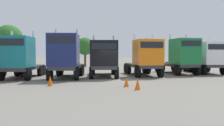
{
  "coord_description": "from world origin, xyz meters",
  "views": [
    {
      "loc": [
        -4.57,
        -16.96,
        2.2
      ],
      "look_at": [
        0.66,
        3.58,
        1.28
      ],
      "focal_mm": 34.08,
      "sensor_mm": 36.0,
      "label": 1
    }
  ],
  "objects_px": {
    "semi_truck_green": "(181,56)",
    "traffic_cone_mid": "(50,81)",
    "semi_truck_black": "(104,58)",
    "traffic_cone_near": "(127,82)",
    "semi_truck_teal": "(19,57)",
    "semi_truck_orange": "(145,57)",
    "traffic_cone_far": "(138,84)",
    "semi_truck_white": "(209,58)",
    "semi_truck_navy": "(65,56)"
  },
  "relations": [
    {
      "from": "traffic_cone_mid",
      "to": "traffic_cone_far",
      "type": "relative_size",
      "value": 0.98
    },
    {
      "from": "semi_truck_black",
      "to": "traffic_cone_near",
      "type": "xyz_separation_m",
      "value": [
        0.27,
        -5.98,
        -1.44
      ]
    },
    {
      "from": "traffic_cone_far",
      "to": "semi_truck_navy",
      "type": "bearing_deg",
      "value": 120.83
    },
    {
      "from": "semi_truck_navy",
      "to": "semi_truck_green",
      "type": "bearing_deg",
      "value": 106.9
    },
    {
      "from": "traffic_cone_near",
      "to": "traffic_cone_mid",
      "type": "relative_size",
      "value": 0.94
    },
    {
      "from": "semi_truck_navy",
      "to": "semi_truck_white",
      "type": "height_order",
      "value": "semi_truck_navy"
    },
    {
      "from": "semi_truck_teal",
      "to": "semi_truck_navy",
      "type": "xyz_separation_m",
      "value": [
        3.89,
        -0.92,
        0.08
      ]
    },
    {
      "from": "semi_truck_orange",
      "to": "traffic_cone_mid",
      "type": "bearing_deg",
      "value": -59.37
    },
    {
      "from": "traffic_cone_mid",
      "to": "semi_truck_navy",
      "type": "bearing_deg",
      "value": 73.79
    },
    {
      "from": "semi_truck_navy",
      "to": "semi_truck_green",
      "type": "xyz_separation_m",
      "value": [
        12.07,
        1.01,
        -0.04
      ]
    },
    {
      "from": "traffic_cone_near",
      "to": "traffic_cone_far",
      "type": "relative_size",
      "value": 0.92
    },
    {
      "from": "semi_truck_black",
      "to": "traffic_cone_mid",
      "type": "height_order",
      "value": "semi_truck_black"
    },
    {
      "from": "traffic_cone_mid",
      "to": "traffic_cone_far",
      "type": "height_order",
      "value": "traffic_cone_far"
    },
    {
      "from": "semi_truck_navy",
      "to": "traffic_cone_near",
      "type": "bearing_deg",
      "value": 46.45
    },
    {
      "from": "semi_truck_green",
      "to": "semi_truck_white",
      "type": "height_order",
      "value": "semi_truck_green"
    },
    {
      "from": "semi_truck_teal",
      "to": "semi_truck_white",
      "type": "height_order",
      "value": "semi_truck_teal"
    },
    {
      "from": "traffic_cone_near",
      "to": "traffic_cone_mid",
      "type": "xyz_separation_m",
      "value": [
        -4.95,
        1.61,
        0.02
      ]
    },
    {
      "from": "semi_truck_green",
      "to": "traffic_cone_far",
      "type": "height_order",
      "value": "semi_truck_green"
    },
    {
      "from": "traffic_cone_far",
      "to": "traffic_cone_mid",
      "type": "bearing_deg",
      "value": 151.04
    },
    {
      "from": "semi_truck_black",
      "to": "semi_truck_orange",
      "type": "relative_size",
      "value": 1.11
    },
    {
      "from": "semi_truck_orange",
      "to": "traffic_cone_mid",
      "type": "distance_m",
      "value": 9.87
    },
    {
      "from": "semi_truck_navy",
      "to": "traffic_cone_near",
      "type": "xyz_separation_m",
      "value": [
        3.8,
        -5.56,
        -1.67
      ]
    },
    {
      "from": "semi_truck_teal",
      "to": "semi_truck_green",
      "type": "relative_size",
      "value": 1.04
    },
    {
      "from": "semi_truck_orange",
      "to": "traffic_cone_far",
      "type": "bearing_deg",
      "value": -21.58
    },
    {
      "from": "semi_truck_black",
      "to": "semi_truck_teal",
      "type": "bearing_deg",
      "value": -82.78
    },
    {
      "from": "semi_truck_orange",
      "to": "semi_truck_teal",
      "type": "bearing_deg",
      "value": -88.27
    },
    {
      "from": "traffic_cone_mid",
      "to": "traffic_cone_near",
      "type": "bearing_deg",
      "value": -18.01
    },
    {
      "from": "semi_truck_teal",
      "to": "semi_truck_orange",
      "type": "relative_size",
      "value": 1.02
    },
    {
      "from": "semi_truck_navy",
      "to": "traffic_cone_far",
      "type": "height_order",
      "value": "semi_truck_navy"
    },
    {
      "from": "semi_truck_teal",
      "to": "semi_truck_green",
      "type": "xyz_separation_m",
      "value": [
        15.96,
        0.09,
        0.04
      ]
    },
    {
      "from": "traffic_cone_far",
      "to": "semi_truck_green",
      "type": "bearing_deg",
      "value": 44.58
    },
    {
      "from": "semi_truck_orange",
      "to": "semi_truck_white",
      "type": "distance_m",
      "value": 7.64
    },
    {
      "from": "semi_truck_navy",
      "to": "traffic_cone_far",
      "type": "distance_m",
      "value": 8.15
    },
    {
      "from": "semi_truck_orange",
      "to": "semi_truck_white",
      "type": "bearing_deg",
      "value": 98.8
    },
    {
      "from": "semi_truck_green",
      "to": "traffic_cone_near",
      "type": "bearing_deg",
      "value": -49.37
    },
    {
      "from": "semi_truck_white",
      "to": "traffic_cone_far",
      "type": "xyz_separation_m",
      "value": [
        -11.18,
        -7.66,
        -1.43
      ]
    },
    {
      "from": "semi_truck_orange",
      "to": "traffic_cone_near",
      "type": "relative_size",
      "value": 9.34
    },
    {
      "from": "semi_truck_navy",
      "to": "semi_truck_orange",
      "type": "relative_size",
      "value": 1.04
    },
    {
      "from": "semi_truck_green",
      "to": "traffic_cone_mid",
      "type": "xyz_separation_m",
      "value": [
        -13.22,
        -4.96,
        -1.61
      ]
    },
    {
      "from": "semi_truck_navy",
      "to": "traffic_cone_near",
      "type": "relative_size",
      "value": 9.73
    },
    {
      "from": "traffic_cone_near",
      "to": "semi_truck_green",
      "type": "bearing_deg",
      "value": 38.47
    },
    {
      "from": "semi_truck_green",
      "to": "traffic_cone_mid",
      "type": "relative_size",
      "value": 8.64
    },
    {
      "from": "semi_truck_white",
      "to": "traffic_cone_mid",
      "type": "xyz_separation_m",
      "value": [
        -16.42,
        -4.76,
        -1.43
      ]
    },
    {
      "from": "semi_truck_orange",
      "to": "semi_truck_green",
      "type": "relative_size",
      "value": 1.02
    },
    {
      "from": "semi_truck_teal",
      "to": "traffic_cone_far",
      "type": "height_order",
      "value": "semi_truck_teal"
    },
    {
      "from": "semi_truck_black",
      "to": "traffic_cone_near",
      "type": "bearing_deg",
      "value": 13.68
    },
    {
      "from": "traffic_cone_mid",
      "to": "semi_truck_green",
      "type": "bearing_deg",
      "value": 20.58
    },
    {
      "from": "semi_truck_green",
      "to": "semi_truck_black",
      "type": "bearing_deg",
      "value": -83.92
    },
    {
      "from": "semi_truck_orange",
      "to": "traffic_cone_far",
      "type": "height_order",
      "value": "semi_truck_orange"
    },
    {
      "from": "semi_truck_black",
      "to": "semi_truck_white",
      "type": "distance_m",
      "value": 11.75
    }
  ]
}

